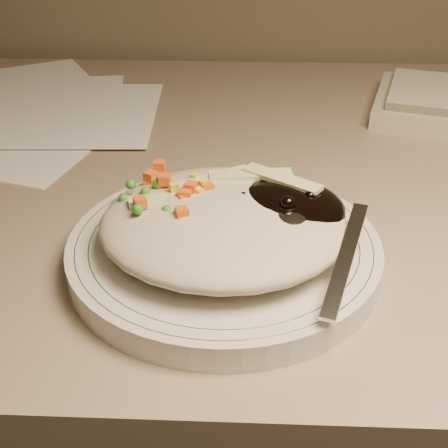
{
  "coord_description": "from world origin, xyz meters",
  "views": [
    {
      "loc": [
        -0.09,
        0.78,
        1.03
      ],
      "look_at": [
        -0.11,
        1.19,
        0.78
      ],
      "focal_mm": 50.0,
      "sensor_mm": 36.0,
      "label": 1
    }
  ],
  "objects": [
    {
      "name": "desk",
      "position": [
        0.0,
        1.38,
        0.54
      ],
      "size": [
        1.4,
        0.7,
        0.74
      ],
      "color": "gray",
      "rests_on": "ground"
    },
    {
      "name": "plate",
      "position": [
        -0.11,
        1.19,
        0.75
      ],
      "size": [
        0.25,
        0.25,
        0.02
      ],
      "primitive_type": "cylinder",
      "color": "silver",
      "rests_on": "desk"
    },
    {
      "name": "plate_rim",
      "position": [
        -0.11,
        1.19,
        0.76
      ],
      "size": [
        0.24,
        0.24,
        0.0
      ],
      "color": "#144723",
      "rests_on": "plate"
    },
    {
      "name": "meal",
      "position": [
        -0.11,
        1.19,
        0.78
      ],
      "size": [
        0.21,
        0.19,
        0.05
      ],
      "color": "#B5AD93",
      "rests_on": "plate"
    },
    {
      "name": "papers",
      "position": [
        -0.41,
        1.51,
        0.74
      ],
      "size": [
        0.43,
        0.41,
        0.0
      ],
      "color": "white",
      "rests_on": "desk"
    }
  ]
}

